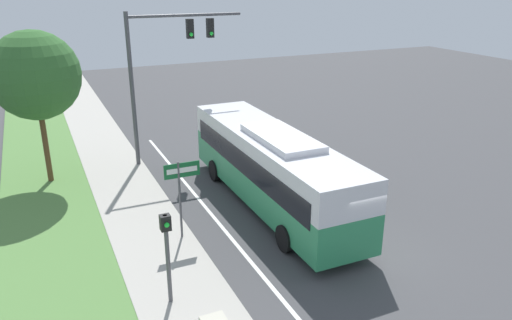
% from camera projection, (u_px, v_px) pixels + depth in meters
% --- Properties ---
extents(ground_plane, '(80.00, 80.00, 0.00)m').
position_uv_depth(ground_plane, '(357.00, 250.00, 17.03)').
color(ground_plane, '#424244').
extents(sidewalk, '(2.80, 80.00, 0.12)m').
position_uv_depth(sidewalk, '(181.00, 293.00, 14.60)').
color(sidewalk, '#ADA89E').
rests_on(sidewalk, ground_plane).
extents(lane_divider_near, '(0.14, 30.00, 0.01)m').
position_uv_depth(lane_divider_near, '(261.00, 274.00, 15.63)').
color(lane_divider_near, silver).
rests_on(lane_divider_near, ground_plane).
extents(bus, '(2.60, 11.13, 3.25)m').
position_uv_depth(bus, '(271.00, 164.00, 19.76)').
color(bus, '#2D8956').
rests_on(bus, ground_plane).
extents(signal_gantry, '(5.60, 0.41, 7.33)m').
position_uv_depth(signal_gantry, '(163.00, 59.00, 23.41)').
color(signal_gantry, '#4C4C51').
rests_on(signal_gantry, ground_plane).
extents(pedestrian_signal, '(0.28, 0.34, 2.83)m').
position_uv_depth(pedestrian_signal, '(167.00, 245.00, 13.52)').
color(pedestrian_signal, '#4C4C51').
rests_on(pedestrian_signal, ground_plane).
extents(street_sign, '(1.25, 0.08, 2.93)m').
position_uv_depth(street_sign, '(181.00, 185.00, 17.03)').
color(street_sign, '#4C4C51').
rests_on(street_sign, ground_plane).
extents(roadside_tree, '(3.78, 3.78, 6.67)m').
position_uv_depth(roadside_tree, '(35.00, 76.00, 20.93)').
color(roadside_tree, brown).
rests_on(roadside_tree, grass_verge).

